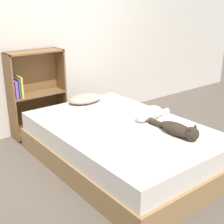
{
  "coord_description": "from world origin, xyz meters",
  "views": [
    {
      "loc": [
        -1.95,
        -2.32,
        1.68
      ],
      "look_at": [
        0.0,
        0.16,
        0.54
      ],
      "focal_mm": 50.0,
      "sensor_mm": 36.0,
      "label": 1
    }
  ],
  "objects": [
    {
      "name": "ground_plane",
      "position": [
        0.0,
        0.0,
        0.0
      ],
      "size": [
        8.0,
        8.0,
        0.0
      ],
      "primitive_type": "plane",
      "color": "brown"
    },
    {
      "name": "cat_light",
      "position": [
        0.34,
        -0.07,
        0.52
      ],
      "size": [
        0.49,
        0.2,
        0.15
      ],
      "rotation": [
        0.0,
        0.0,
        3.2
      ],
      "color": "white",
      "rests_on": "bed"
    },
    {
      "name": "bed",
      "position": [
        0.0,
        0.0,
        0.22
      ],
      "size": [
        1.38,
        2.1,
        0.44
      ],
      "color": "#99754C",
      "rests_on": "ground_plane"
    },
    {
      "name": "cat_dark",
      "position": [
        0.27,
        -0.55,
        0.5
      ],
      "size": [
        0.17,
        0.62,
        0.16
      ],
      "rotation": [
        0.0,
        0.0,
        4.7
      ],
      "color": "#33281E",
      "rests_on": "bed"
    },
    {
      "name": "bookshelf",
      "position": [
        -0.35,
        1.32,
        0.56
      ],
      "size": [
        0.71,
        0.26,
        1.09
      ],
      "color": "brown",
      "rests_on": "ground_plane"
    },
    {
      "name": "wall_back",
      "position": [
        0.0,
        1.45,
        1.25
      ],
      "size": [
        8.0,
        0.06,
        2.5
      ],
      "color": "silver",
      "rests_on": "ground_plane"
    },
    {
      "name": "pillow",
      "position": [
        0.12,
        0.87,
        0.5
      ],
      "size": [
        0.45,
        0.3,
        0.11
      ],
      "color": "#B29E8E",
      "rests_on": "bed"
    }
  ]
}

